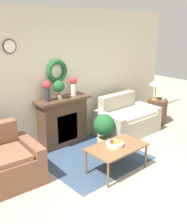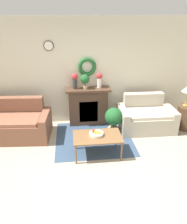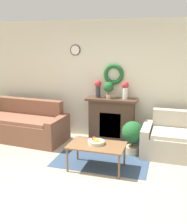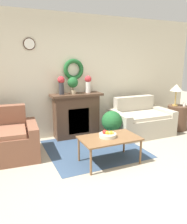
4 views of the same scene
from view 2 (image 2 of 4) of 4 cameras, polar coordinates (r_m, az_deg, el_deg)
name	(u,v)px [view 2 (image 2 of 4)]	position (r m, az deg, el deg)	size (l,w,h in m)	color
ground_plane	(94,180)	(4.13, 0.04, -17.44)	(16.00, 16.00, 0.00)	#9E937F
floor_rug	(94,138)	(5.29, 0.08, -6.85)	(1.80, 1.70, 0.01)	#334760
wall_back	(83,73)	(5.69, -2.74, 10.26)	(6.80, 0.16, 2.70)	beige
fireplace	(88,106)	(5.78, -1.43, 1.61)	(1.14, 0.41, 1.00)	#4C3323
couch_left	(6,124)	(5.62, -21.85, -3.03)	(2.12, 1.05, 0.90)	brown
loveseat_right	(146,118)	(5.75, 13.46, -1.41)	(1.39, 0.90, 0.86)	#B2A893
coffee_table	(97,138)	(4.52, 1.02, -6.73)	(1.00, 0.60, 0.46)	brown
fruit_bowl	(96,133)	(4.50, 0.71, -5.62)	(0.29, 0.29, 0.12)	beige
side_table_by_loveseat	(186,117)	(6.11, 23.08, -1.23)	(0.49, 0.49, 0.61)	#4C3323
vase_on_mantel_left	(75,80)	(5.52, -4.92, 8.37)	(0.15, 0.15, 0.39)	#2D2D33
vase_on_mantel_right	(99,79)	(5.57, 1.53, 8.56)	(0.15, 0.15, 0.38)	silver
potted_plant_on_mantel	(85,80)	(5.51, -2.27, 8.45)	(0.23, 0.23, 0.36)	tan
potted_plant_floor_by_loveseat	(114,118)	(5.34, 5.32, -1.66)	(0.44, 0.44, 0.68)	tan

